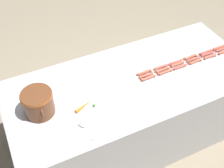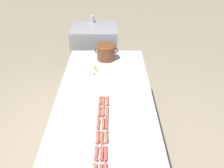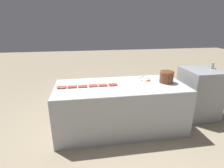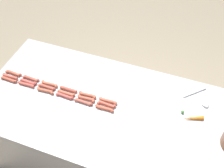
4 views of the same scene
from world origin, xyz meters
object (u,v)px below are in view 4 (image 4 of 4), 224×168
object	(u,v)px
hot_dog_3	(68,89)
hot_dog_10	(86,98)
hot_dog_8	(47,87)
carrot	(192,118)
hot_dog_4	(87,95)
hot_dog_17	(104,108)
hot_dog_13	(26,84)
serving_spoon	(202,100)
hot_dog_1	(31,78)
hot_dog_0	(13,73)
hot_dog_5	(108,101)
hot_dog_12	(9,80)
hot_dog_6	(10,76)
hot_dog_16	(83,102)
hot_dog_15	(65,96)
hot_dog_11	(107,104)
hot_dog_7	(29,82)
hot_dog_2	(50,84)

from	to	relation	value
hot_dog_3	hot_dog_10	bearing A→B (deg)	78.33
hot_dog_8	carrot	size ratio (longest dim) A/B	0.90
hot_dog_4	hot_dog_17	xyz separation A→B (m)	(0.08, 0.18, 0.00)
hot_dog_4	carrot	size ratio (longest dim) A/B	0.89
hot_dog_4	hot_dog_13	world-z (taller)	same
serving_spoon	hot_dog_1	bearing A→B (deg)	-79.34
carrot	hot_dog_0	bearing A→B (deg)	-87.57
hot_dog_5	hot_dog_12	world-z (taller)	same
hot_dog_6	serving_spoon	size ratio (longest dim) A/B	0.71
hot_dog_0	hot_dog_16	distance (m)	0.70
serving_spoon	carrot	world-z (taller)	carrot
hot_dog_6	hot_dog_17	size ratio (longest dim) A/B	1.00
hot_dog_3	hot_dog_12	world-z (taller)	same
hot_dog_15	hot_dog_0	bearing A→B (deg)	-98.00
hot_dog_1	hot_dog_11	distance (m)	0.71
hot_dog_0	hot_dog_7	bearing A→B (deg)	77.03
hot_dog_17	carrot	bearing A→B (deg)	102.38
hot_dog_1	hot_dog_13	xyz separation A→B (m)	(0.07, -0.00, 0.00)
hot_dog_10	hot_dog_13	xyz separation A→B (m)	(0.04, -0.53, 0.00)
hot_dog_1	serving_spoon	size ratio (longest dim) A/B	0.71
hot_dog_1	hot_dog_15	world-z (taller)	same
hot_dog_2	serving_spoon	world-z (taller)	hot_dog_2
hot_dog_1	hot_dog_6	xyz separation A→B (m)	(0.04, -0.18, 0.00)
hot_dog_17	serving_spoon	bearing A→B (deg)	115.87
hot_dog_5	hot_dog_11	bearing A→B (deg)	1.54
hot_dog_0	hot_dog_2	xyz separation A→B (m)	(0.00, 0.36, 0.00)
hot_dog_2	hot_dog_16	distance (m)	0.35
hot_dog_2	hot_dog_10	xyz separation A→B (m)	(0.03, 0.35, 0.00)
hot_dog_13	hot_dog_17	bearing A→B (deg)	89.66
hot_dog_2	hot_dog_7	world-z (taller)	same
hot_dog_3	hot_dog_11	size ratio (longest dim) A/B	1.00
hot_dog_6	hot_dog_13	size ratio (longest dim) A/B	1.00
hot_dog_8	hot_dog_15	distance (m)	0.19
hot_dog_17	serving_spoon	size ratio (longest dim) A/B	0.71
hot_dog_5	hot_dog_0	bearing A→B (deg)	-90.03
hot_dog_0	hot_dog_2	world-z (taller)	same
hot_dog_2	hot_dog_10	world-z (taller)	same
hot_dog_5	hot_dog_7	distance (m)	0.71
hot_dog_2	hot_dog_11	bearing A→B (deg)	86.34
hot_dog_5	hot_dog_15	distance (m)	0.35
hot_dog_6	serving_spoon	world-z (taller)	hot_dog_6
hot_dog_15	serving_spoon	bearing A→B (deg)	107.86
hot_dog_6	hot_dog_12	distance (m)	0.04
hot_dog_13	hot_dog_16	size ratio (longest dim) A/B	1.00
hot_dog_3	hot_dog_13	distance (m)	0.36
hot_dog_15	hot_dog_17	bearing A→B (deg)	89.49
hot_dog_7	hot_dog_12	distance (m)	0.17
hot_dog_7	serving_spoon	bearing A→B (deg)	102.19
hot_dog_6	hot_dog_12	world-z (taller)	same
hot_dog_7	hot_dog_3	bearing A→B (deg)	96.38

